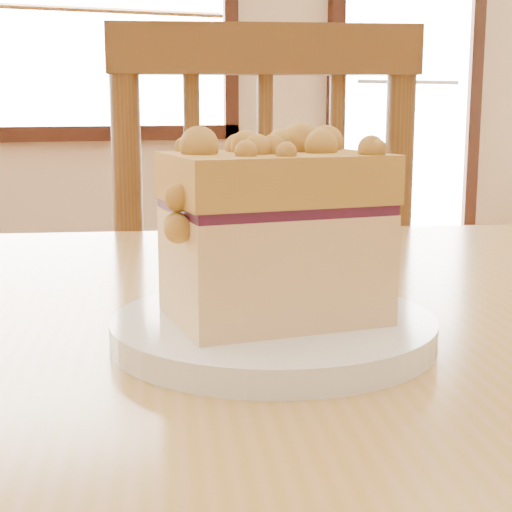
{
  "coord_description": "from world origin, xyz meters",
  "views": [
    {
      "loc": [
        -0.37,
        -0.29,
        0.9
      ],
      "look_at": [
        -0.19,
        0.19,
        0.8
      ],
      "focal_mm": 55.0,
      "sensor_mm": 36.0,
      "label": 1
    }
  ],
  "objects": [
    {
      "name": "entry_door",
      "position": [
        2.3,
        3.98,
        1.2
      ],
      "size": [
        1.08,
        0.06,
        2.29
      ],
      "color": "white",
      "rests_on": "ground"
    },
    {
      "name": "cafe_table_main",
      "position": [
        -0.01,
        0.19,
        0.65
      ],
      "size": [
        1.37,
        1.08,
        0.75
      ],
      "rotation": [
        0.0,
        0.0,
        -0.25
      ],
      "color": "#B17F45",
      "rests_on": "ground"
    },
    {
      "name": "cafe_chair_main",
      "position": [
        0.07,
        0.85,
        0.51
      ],
      "size": [
        0.57,
        0.57,
        1.02
      ],
      "rotation": [
        0.0,
        0.0,
        2.86
      ],
      "color": "brown",
      "rests_on": "ground"
    },
    {
      "name": "plate",
      "position": [
        -0.19,
        0.16,
        0.76
      ],
      "size": [
        0.21,
        0.21,
        0.02
      ],
      "color": "white",
      "rests_on": "cafe_table_main"
    },
    {
      "name": "cake_slice",
      "position": [
        -0.19,
        0.16,
        0.83
      ],
      "size": [
        0.14,
        0.1,
        0.12
      ],
      "rotation": [
        0.0,
        0.0,
        -0.02
      ],
      "color": "tan",
      "rests_on": "plate"
    }
  ]
}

